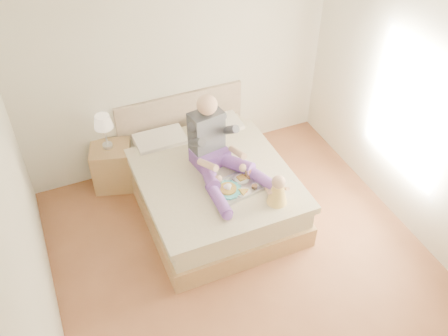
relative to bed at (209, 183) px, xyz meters
name	(u,v)px	position (x,y,z in m)	size (l,w,h in m)	color
room	(259,159)	(0.08, -1.08, 1.19)	(4.02, 4.22, 2.71)	brown
bed	(209,183)	(0.00, 0.00, 0.00)	(1.70, 2.18, 1.00)	#9A7748
nightstand	(113,166)	(-1.00, 0.80, -0.02)	(0.59, 0.55, 0.60)	#9A7748
lamp	(103,123)	(-1.01, 0.83, 0.63)	(0.23, 0.23, 0.46)	silver
adult	(216,150)	(0.06, -0.09, 0.57)	(0.79, 1.18, 0.94)	#61388E
tray	(235,186)	(0.13, -0.48, 0.33)	(0.56, 0.47, 0.14)	silver
baby	(277,191)	(0.45, -0.84, 0.44)	(0.24, 0.33, 0.37)	#FFCC50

